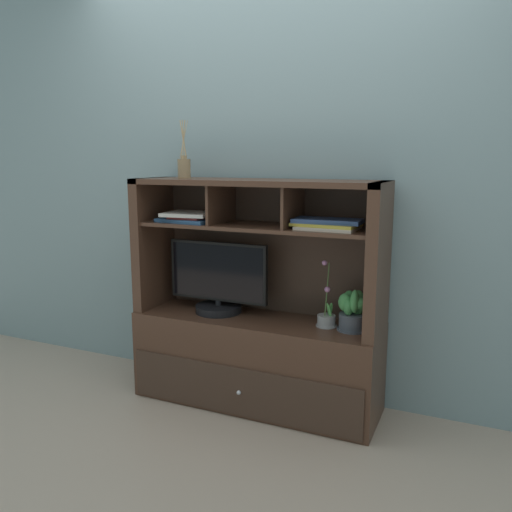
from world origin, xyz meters
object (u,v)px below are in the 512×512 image
Objects in this scene: magazine_stack_centre at (189,217)px; diffuser_bottle at (184,168)px; media_console at (256,334)px; tv_monitor at (218,283)px; potted_fern at (353,311)px; potted_orchid at (326,318)px; magazine_stack_left at (327,224)px.

diffuser_bottle is (-0.05, 0.05, 0.28)m from magazine_stack_centre.
tv_monitor is (-0.25, 0.01, 0.28)m from media_console.
potted_fern is 1.06m from magazine_stack_centre.
diffuser_bottle reaches higher than media_console.
potted_orchid is 1.11× the size of diffuser_bottle.
potted_fern is 0.64× the size of magazine_stack_left.
tv_monitor reaches higher than potted_fern.
diffuser_bottle is (-0.87, 0.04, 0.28)m from magazine_stack_left.
magazine_stack_centre is (-0.95, -0.05, 0.46)m from potted_fern.
media_console is 3.91× the size of potted_orchid.
magazine_stack_centre is (-0.16, -0.05, 0.38)m from tv_monitor.
tv_monitor is at bearing -179.94° from potted_orchid.
potted_fern is at bearing 2.81° from magazine_stack_centre.
diffuser_bottle is at bearing 177.37° from magazine_stack_left.
magazine_stack_left is at bearing -164.45° from potted_fern.
magazine_stack_left is at bearing 0.59° from magazine_stack_centre.
media_console is 0.77m from magazine_stack_centre.
media_console is 0.58m from potted_fern.
tv_monitor is at bearing 179.82° from potted_fern.
magazine_stack_centre is at bearing -41.94° from diffuser_bottle.
magazine_stack_left is (0.00, -0.04, 0.51)m from potted_orchid.
media_console is 4.06× the size of magazine_stack_centre.
media_console is 6.22× the size of potted_fern.
potted_orchid is at bearing 0.06° from tv_monitor.
diffuser_bottle is (-0.46, 0.00, 0.93)m from media_console.
diffuser_bottle reaches higher than potted_fern.
magazine_stack_centre reaches higher than tv_monitor.
magazine_stack_centre is (-0.81, -0.05, 0.51)m from potted_orchid.
tv_monitor is 1.77× the size of magazine_stack_centre.
tv_monitor is 0.41m from magazine_stack_centre.
diffuser_bottle is at bearing 179.90° from potted_fern.
magazine_stack_centre is at bearing -177.19° from potted_fern.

